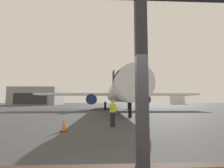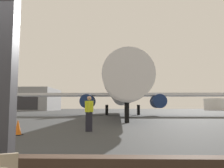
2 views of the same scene
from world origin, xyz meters
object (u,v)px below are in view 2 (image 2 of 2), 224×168
(traffic_cone, at_px, (18,128))
(distant_hangar, at_px, (28,100))
(airplane, at_px, (123,92))
(fuel_storage_tank, at_px, (214,104))
(ground_crew_worker, at_px, (89,113))

(traffic_cone, relative_size, distant_hangar, 0.04)
(traffic_cone, xyz_separation_m, distant_hangar, (-26.57, 67.79, 3.38))
(airplane, bearing_deg, fuel_storage_tank, 58.24)
(distant_hangar, bearing_deg, ground_crew_worker, -66.05)
(distant_hangar, height_order, fuel_storage_tank, distant_hangar)
(ground_crew_worker, bearing_deg, fuel_storage_tank, 64.08)
(airplane, relative_size, distant_hangar, 1.95)
(ground_crew_worker, xyz_separation_m, distant_hangar, (-29.43, 66.25, 2.79))
(traffic_cone, distance_m, distant_hangar, 72.89)
(airplane, height_order, fuel_storage_tank, airplane)
(airplane, xyz_separation_m, ground_crew_worker, (-2.09, -20.85, -2.37))
(traffic_cone, height_order, fuel_storage_tank, fuel_storage_tank)
(ground_crew_worker, distance_m, distant_hangar, 72.55)
(airplane, xyz_separation_m, traffic_cone, (-4.95, -22.39, -2.96))
(ground_crew_worker, height_order, distant_hangar, distant_hangar)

